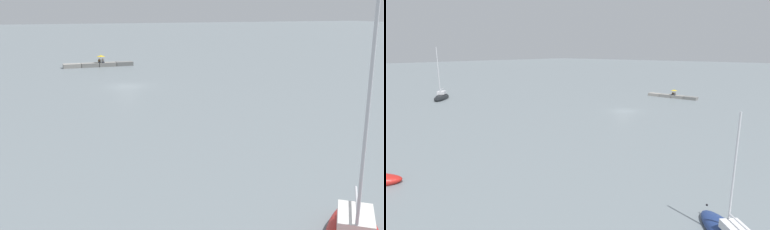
{
  "view_description": "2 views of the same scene",
  "coord_description": "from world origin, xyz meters",
  "views": [
    {
      "loc": [
        11.75,
        52.42,
        9.23
      ],
      "look_at": [
        1.94,
        27.12,
        2.68
      ],
      "focal_mm": 41.02,
      "sensor_mm": 36.0,
      "label": 1
    },
    {
      "loc": [
        -28.36,
        45.91,
        10.76
      ],
      "look_at": [
        -4.87,
        18.36,
        2.98
      ],
      "focal_mm": 28.48,
      "sensor_mm": 36.0,
      "label": 2
    }
  ],
  "objects": [
    {
      "name": "umbrella_open_yellow",
      "position": [
        -0.41,
        -20.58,
        1.78
      ],
      "size": [
        1.34,
        1.34,
        1.29
      ],
      "color": "black",
      "rests_on": "seawall_pier"
    },
    {
      "name": "seawall_pier",
      "position": [
        -0.0,
        -20.6,
        0.33
      ],
      "size": [
        11.37,
        1.54,
        0.67
      ],
      "color": "slate",
      "rests_on": "ground_plane"
    },
    {
      "name": "person_seated_grey_left",
      "position": [
        -0.7,
        -20.43,
        0.92
      ],
      "size": [
        0.41,
        0.61,
        0.73
      ],
      "rotation": [
        0.0,
        0.0,
        0.03
      ],
      "color": "#1E2333",
      "rests_on": "seawall_pier"
    },
    {
      "name": "ground_plane",
      "position": [
        0.0,
        0.0,
        0.0
      ],
      "size": [
        500.0,
        500.0,
        0.0
      ],
      "primitive_type": "plane",
      "color": "slate"
    },
    {
      "name": "person_seated_brown_right",
      "position": [
        -0.14,
        -20.49,
        0.92
      ],
      "size": [
        0.41,
        0.61,
        0.73
      ],
      "rotation": [
        0.0,
        0.0,
        0.03
      ],
      "color": "#1E2333",
      "rests_on": "seawall_pier"
    }
  ]
}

